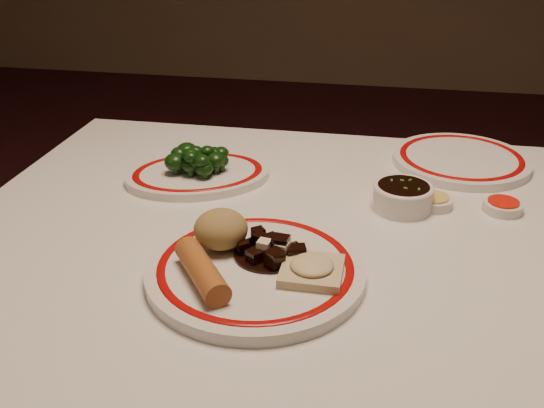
{
  "coord_description": "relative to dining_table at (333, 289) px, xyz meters",
  "views": [
    {
      "loc": [
        0.05,
        -0.79,
        1.21
      ],
      "look_at": [
        -0.1,
        0.0,
        0.8
      ],
      "focal_mm": 40.0,
      "sensor_mm": 36.0,
      "label": 1
    }
  ],
  "objects": [
    {
      "name": "spring_roll",
      "position": [
        -0.16,
        -0.17,
        0.13
      ],
      "size": [
        0.1,
        0.12,
        0.03
      ],
      "primitive_type": "cylinder",
      "rotation": [
        1.57,
        0.0,
        0.62
      ],
      "color": "#AA6229",
      "rests_on": "main_plate"
    },
    {
      "name": "sweet_sour_dish",
      "position": [
        0.26,
        0.14,
        0.1
      ],
      "size": [
        0.06,
        0.06,
        0.02
      ],
      "color": "silver",
      "rests_on": "dining_table"
    },
    {
      "name": "soy_bowl",
      "position": [
        0.1,
        0.12,
        0.11
      ],
      "size": [
        0.1,
        0.1,
        0.04
      ],
      "color": "silver",
      "rests_on": "dining_table"
    },
    {
      "name": "main_plate",
      "position": [
        -0.1,
        -0.12,
        0.1
      ],
      "size": [
        0.37,
        0.37,
        0.02
      ],
      "color": "silver",
      "rests_on": "dining_table"
    },
    {
      "name": "broccoli_plate",
      "position": [
        -0.27,
        0.17,
        0.1
      ],
      "size": [
        0.32,
        0.3,
        0.02
      ],
      "color": "silver",
      "rests_on": "dining_table"
    },
    {
      "name": "dining_table",
      "position": [
        0.0,
        0.0,
        0.0
      ],
      "size": [
        1.2,
        0.9,
        0.75
      ],
      "color": "silver",
      "rests_on": "ground"
    },
    {
      "name": "broccoli_pile",
      "position": [
        -0.27,
        0.17,
        0.13
      ],
      "size": [
        0.11,
        0.1,
        0.05
      ],
      "color": "#23471C",
      "rests_on": "broccoli_plate"
    },
    {
      "name": "stirfry_heap",
      "position": [
        -0.08,
        -0.09,
        0.12
      ],
      "size": [
        0.1,
        0.1,
        0.03
      ],
      "color": "black",
      "rests_on": "main_plate"
    },
    {
      "name": "mustard_dish",
      "position": [
        0.15,
        0.14,
        0.1
      ],
      "size": [
        0.06,
        0.06,
        0.02
      ],
      "color": "silver",
      "rests_on": "dining_table"
    },
    {
      "name": "far_plate",
      "position": [
        0.21,
        0.33,
        0.1
      ],
      "size": [
        0.32,
        0.32,
        0.02
      ],
      "color": "silver",
      "rests_on": "dining_table"
    },
    {
      "name": "rice_mound",
      "position": [
        -0.16,
        -0.08,
        0.14
      ],
      "size": [
        0.08,
        0.08,
        0.05
      ],
      "primitive_type": "ellipsoid",
      "color": "#997D48",
      "rests_on": "main_plate"
    },
    {
      "name": "fried_wonton",
      "position": [
        -0.02,
        -0.13,
        0.12
      ],
      "size": [
        0.08,
        0.08,
        0.02
      ],
      "color": "#C5B88B",
      "rests_on": "main_plate"
    }
  ]
}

